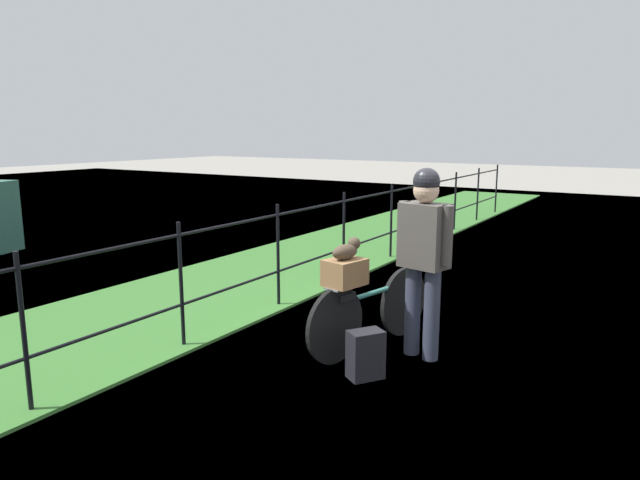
# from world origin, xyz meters

# --- Properties ---
(ground_plane) EXTENTS (60.00, 60.00, 0.00)m
(ground_plane) POSITION_xyz_m (0.00, 0.00, 0.00)
(ground_plane) COLOR gray
(grass_strip) EXTENTS (27.00, 2.40, 0.03)m
(grass_strip) POSITION_xyz_m (0.00, 2.85, 0.01)
(grass_strip) COLOR #38702D
(grass_strip) RESTS_ON ground
(iron_fence) EXTENTS (18.04, 0.04, 1.18)m
(iron_fence) POSITION_xyz_m (0.00, 1.80, 0.68)
(iron_fence) COLOR black
(iron_fence) RESTS_ON ground
(bicycle_main) EXTENTS (1.64, 0.39, 0.68)m
(bicycle_main) POSITION_xyz_m (-0.60, 0.32, 0.36)
(bicycle_main) COLOR black
(bicycle_main) RESTS_ON ground
(wooden_crate) EXTENTS (0.39, 0.33, 0.23)m
(wooden_crate) POSITION_xyz_m (-0.95, 0.39, 0.79)
(wooden_crate) COLOR olive
(wooden_crate) RESTS_ON bicycle_main
(terrier_dog) EXTENTS (0.32, 0.20, 0.18)m
(terrier_dog) POSITION_xyz_m (-0.92, 0.39, 0.98)
(terrier_dog) COLOR #4C3D2D
(terrier_dog) RESTS_ON wooden_crate
(cyclist_person) EXTENTS (0.34, 0.53, 1.68)m
(cyclist_person) POSITION_xyz_m (-0.53, -0.16, 1.00)
(cyclist_person) COLOR #383D51
(cyclist_person) RESTS_ON ground
(backpack_on_paving) EXTENTS (0.33, 0.31, 0.40)m
(backpack_on_paving) POSITION_xyz_m (-1.20, 0.05, 0.20)
(backpack_on_paving) COLOR black
(backpack_on_paving) RESTS_ON ground
(mooring_bollard) EXTENTS (0.20, 0.20, 0.40)m
(mooring_bollard) POSITION_xyz_m (3.51, 1.30, 0.20)
(mooring_bollard) COLOR #38383D
(mooring_bollard) RESTS_ON ground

